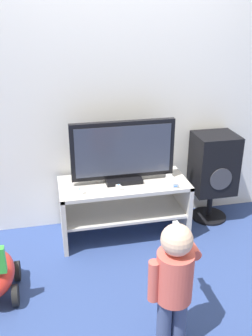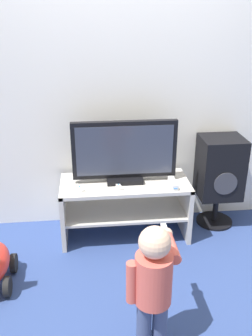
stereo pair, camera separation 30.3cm
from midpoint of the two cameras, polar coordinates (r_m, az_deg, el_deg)
ground_plane at (r=3.24m, az=-2.18°, el=-12.26°), size 16.00×16.00×0.00m
wall_back at (r=3.24m, az=-4.35°, el=12.86°), size 10.00×0.06×2.60m
tv_stand at (r=3.26m, az=-3.02°, el=-5.00°), size 1.10×0.48×0.52m
television at (r=3.10m, az=-3.26°, el=2.29°), size 0.87×0.20×0.53m
game_console at (r=3.15m, az=4.29°, el=-2.08°), size 0.05×0.20×0.05m
remote_primary at (r=3.06m, az=-9.88°, el=-3.45°), size 0.09×0.13×0.03m
remote_secondary at (r=3.09m, az=-3.95°, el=-2.86°), size 0.06×0.13×0.03m
child at (r=2.20m, az=3.33°, el=-16.23°), size 0.32×0.47×0.83m
speaker_tower at (r=3.49m, az=10.80°, el=0.32°), size 0.37×0.34×0.85m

